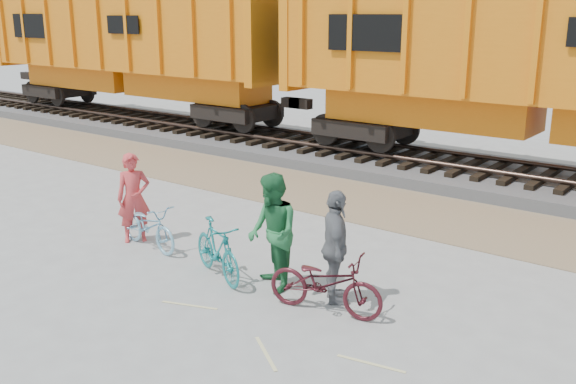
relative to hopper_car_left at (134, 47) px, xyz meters
The scene contains 12 objects.
ground 16.72m from the hopper_car_left, 33.17° to the right, with size 120.00×120.00×0.00m, color #9E9E99.
gravel_strip 14.52m from the hopper_car_left, 14.26° to the right, with size 120.00×3.00×0.02m, color #8E7558.
ballast_bed 14.06m from the hopper_car_left, ahead, with size 120.00×4.00×0.30m, color slate.
track 14.00m from the hopper_car_left, ahead, with size 120.00×2.60×0.24m.
hopper_car_left is the anchor object (origin of this frame).
hopper_car_center 15.00m from the hopper_car_left, ahead, with size 14.00×3.13×4.65m.
bicycle_blue 13.69m from the hopper_car_left, 39.28° to the right, with size 0.56×1.62×0.85m, color #84BFDB.
bicycle_teal 15.38m from the hopper_car_left, 35.29° to the right, with size 0.46×1.62×0.98m, color #177878.
bicycle_maroon 17.13m from the hopper_car_left, 31.11° to the right, with size 0.61×1.75×0.92m, color #44141B.
person_solo 13.17m from the hopper_car_left, 40.34° to the right, with size 0.62×0.41×1.71m, color #CD3B3C.
person_man 16.02m from the hopper_car_left, 32.62° to the right, with size 0.91×0.71×1.87m, color #256F3C.
person_woman 16.79m from the hopper_car_left, 30.11° to the right, with size 1.02×0.42×1.74m, color slate.
Camera 1 is at (5.48, -6.88, 4.22)m, focal length 40.00 mm.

